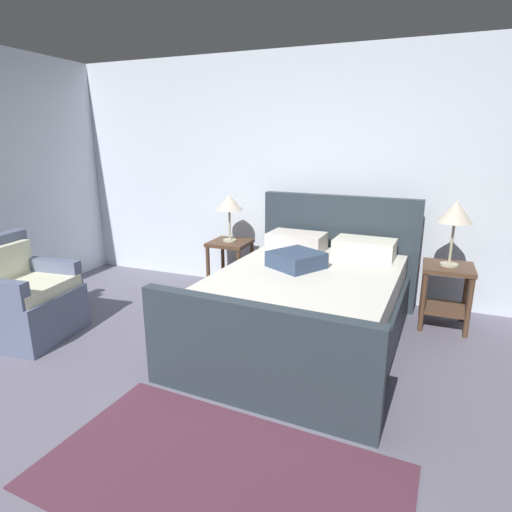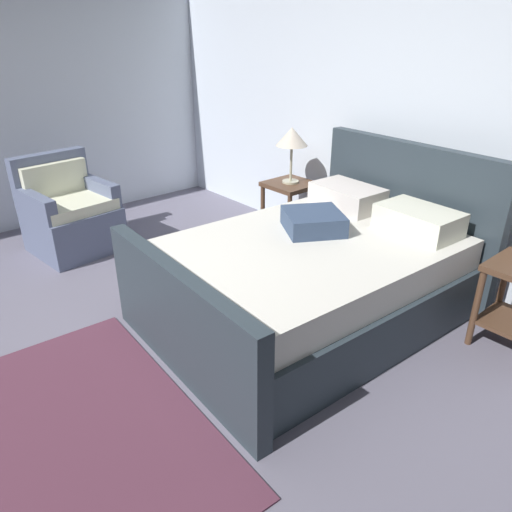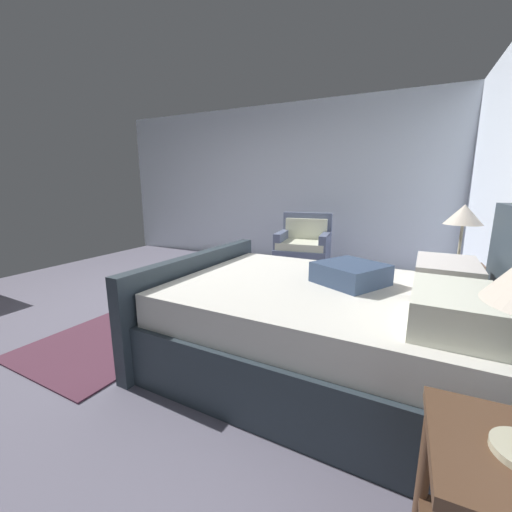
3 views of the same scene
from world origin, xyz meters
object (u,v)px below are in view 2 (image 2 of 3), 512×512
object	(u,v)px
table_lamp_left	(292,138)
bed	(315,274)
armchair	(69,215)
nightstand_left	(290,202)

from	to	relation	value
table_lamp_left	bed	bearing A→B (deg)	-37.08
bed	armchair	bearing A→B (deg)	-159.58
table_lamp_left	armchair	world-z (taller)	table_lamp_left
armchair	nightstand_left	bearing A→B (deg)	54.91
bed	armchair	size ratio (longest dim) A/B	2.56
nightstand_left	table_lamp_left	world-z (taller)	table_lamp_left
bed	table_lamp_left	xyz separation A→B (m)	(-1.14, 0.86, 0.68)
nightstand_left	armchair	distance (m)	2.13
bed	nightstand_left	xyz separation A→B (m)	(-1.14, 0.86, 0.05)
nightstand_left	table_lamp_left	xyz separation A→B (m)	(0.00, 0.00, 0.62)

